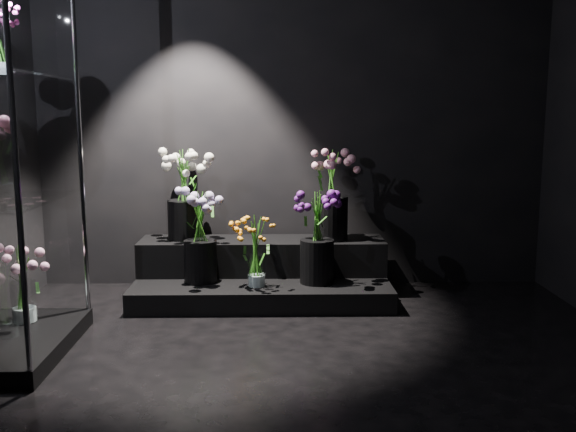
{
  "coord_description": "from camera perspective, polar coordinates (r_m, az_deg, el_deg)",
  "views": [
    {
      "loc": [
        -0.13,
        -3.09,
        1.38
      ],
      "look_at": [
        -0.05,
        1.2,
        0.68
      ],
      "focal_mm": 40.0,
      "sensor_mm": 36.0,
      "label": 1
    }
  ],
  "objects": [
    {
      "name": "bouquet_pink_roses",
      "position": [
        4.86,
        3.89,
        2.34
      ],
      "size": [
        0.37,
        0.37,
        0.68
      ],
      "rotation": [
        0.0,
        0.0,
        -0.08
      ],
      "color": "black",
      "rests_on": "display_riser"
    },
    {
      "name": "bouquet_case_base_pink",
      "position": [
        4.25,
        -22.53,
        -5.5
      ],
      "size": [
        0.39,
        0.39,
        0.47
      ],
      "rotation": [
        0.0,
        0.0,
        -0.32
      ],
      "color": "white",
      "rests_on": "display_case"
    },
    {
      "name": "bouquet_purple",
      "position": [
        4.6,
        2.6,
        -1.49
      ],
      "size": [
        0.42,
        0.42,
        0.67
      ],
      "rotation": [
        0.0,
        0.0,
        -0.42
      ],
      "color": "black",
      "rests_on": "display_riser"
    },
    {
      "name": "floor",
      "position": [
        3.39,
        1.33,
        -14.84
      ],
      "size": [
        4.0,
        4.0,
        0.0
      ],
      "primitive_type": "plane",
      "color": "black",
      "rests_on": "ground"
    },
    {
      "name": "display_riser",
      "position": [
        4.87,
        -2.31,
        -5.14
      ],
      "size": [
        1.87,
        0.83,
        0.42
      ],
      "color": "black",
      "rests_on": "floor"
    },
    {
      "name": "wall_back",
      "position": [
        5.09,
        0.44,
        9.45
      ],
      "size": [
        4.0,
        0.0,
        4.0
      ],
      "primitive_type": "plane",
      "rotation": [
        1.57,
        0.0,
        0.0
      ],
      "color": "black",
      "rests_on": "floor"
    },
    {
      "name": "bouquet_lilac",
      "position": [
        4.67,
        -7.85,
        -1.26
      ],
      "size": [
        0.39,
        0.39,
        0.67
      ],
      "rotation": [
        0.0,
        0.0,
        -0.11
      ],
      "color": "black",
      "rests_on": "display_riser"
    },
    {
      "name": "bouquet_orange_bells",
      "position": [
        4.53,
        -2.82,
        -3.04
      ],
      "size": [
        0.35,
        0.35,
        0.5
      ],
      "rotation": [
        0.0,
        0.0,
        0.37
      ],
      "color": "white",
      "rests_on": "display_riser"
    },
    {
      "name": "bouquet_cream_roses",
      "position": [
        4.94,
        -9.2,
        2.39
      ],
      "size": [
        0.39,
        0.39,
        0.68
      ],
      "rotation": [
        0.0,
        0.0,
        -0.0
      ],
      "color": "black",
      "rests_on": "display_riser"
    },
    {
      "name": "wall_front",
      "position": [
        1.1,
        6.04,
        10.11
      ],
      "size": [
        4.0,
        0.0,
        4.0
      ],
      "primitive_type": "plane",
      "rotation": [
        -1.57,
        0.0,
        0.0
      ],
      "color": "black",
      "rests_on": "floor"
    }
  ]
}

